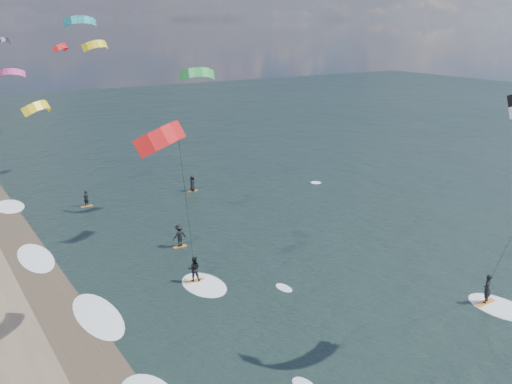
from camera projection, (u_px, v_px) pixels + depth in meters
wet_sand_strip at (95, 365)px, 29.15m from camera, size 3.00×240.00×0.00m
kitesurfer_near_b at (186, 185)px, 31.44m from camera, size 7.08×9.20×12.79m
far_kitesurfers at (170, 213)px, 49.53m from camera, size 11.82×14.56×1.83m
bg_kite_field at (66, 57)px, 66.44m from camera, size 14.54×68.71×9.70m
shoreline_surf at (91, 320)px, 33.61m from camera, size 2.40×79.40×0.11m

